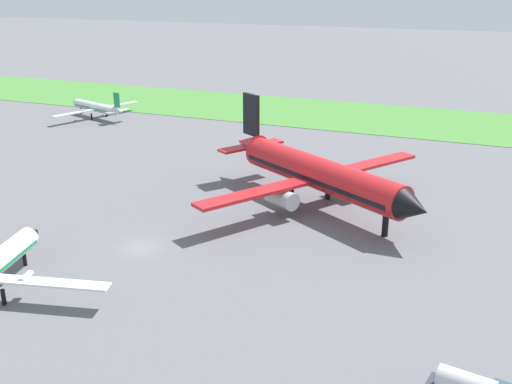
# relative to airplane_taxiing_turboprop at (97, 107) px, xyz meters

# --- Properties ---
(ground_plane) EXTENTS (600.00, 600.00, 0.00)m
(ground_plane) POSITION_rel_airplane_taxiing_turboprop_xyz_m (41.90, -49.71, -2.16)
(ground_plane) COLOR slate
(grass_taxiway_strip) EXTENTS (360.00, 28.00, 0.08)m
(grass_taxiway_strip) POSITION_rel_airplane_taxiing_turboprop_xyz_m (41.90, 21.08, -2.12)
(grass_taxiway_strip) COLOR #478438
(grass_taxiway_strip) RESTS_ON ground_plane
(airplane_taxiing_turboprop) EXTENTS (16.46, 19.03, 5.90)m
(airplane_taxiing_turboprop) POSITION_rel_airplane_taxiing_turboprop_xyz_m (0.00, 0.00, 0.00)
(airplane_taxiing_turboprop) COLOR silver
(airplane_taxiing_turboprop) RESTS_ON ground_plane
(airplane_midfield_jet) EXTENTS (30.21, 30.21, 11.96)m
(airplane_midfield_jet) POSITION_rel_airplane_taxiing_turboprop_xyz_m (55.27, -31.28, 2.15)
(airplane_midfield_jet) COLOR red
(airplane_midfield_jet) RESTS_ON ground_plane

